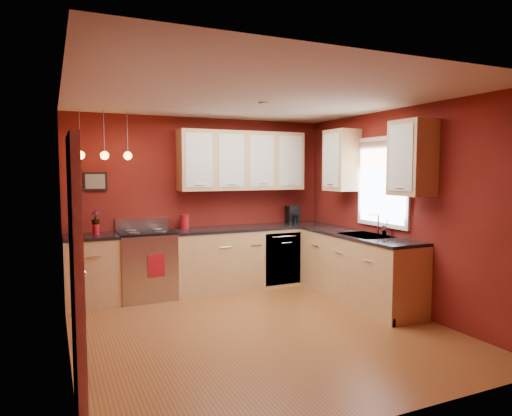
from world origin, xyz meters
name	(u,v)px	position (x,y,z in m)	size (l,w,h in m)	color
floor	(259,329)	(0.00, 0.00, 0.00)	(4.20, 4.20, 0.00)	#96532B
ceiling	(259,97)	(0.00, 0.00, 2.60)	(4.00, 4.20, 0.02)	beige
wall_back	(202,203)	(0.00, 2.10, 1.30)	(4.00, 0.02, 2.60)	maroon
wall_front	(384,242)	(0.00, -2.10, 1.30)	(4.00, 0.02, 2.60)	maroon
wall_left	(65,224)	(-2.00, 0.00, 1.30)	(0.02, 4.20, 2.60)	maroon
wall_right	(399,209)	(2.00, 0.00, 1.30)	(0.02, 4.20, 2.60)	maroon
base_cabinets_back_left	(92,271)	(-1.65, 1.80, 0.45)	(0.70, 0.60, 0.90)	tan
base_cabinets_back_right	(253,257)	(0.73, 1.80, 0.45)	(2.54, 0.60, 0.90)	tan
base_cabinets_right	(358,269)	(1.70, 0.45, 0.45)	(0.60, 2.10, 0.90)	tan
counter_back_left	(91,237)	(-1.65, 1.80, 0.92)	(0.70, 0.62, 0.04)	black
counter_back_right	(253,228)	(0.73, 1.80, 0.92)	(2.54, 0.62, 0.04)	black
counter_right	(358,235)	(1.70, 0.45, 0.92)	(0.62, 2.10, 0.04)	black
gas_range	(147,264)	(-0.92, 1.80, 0.48)	(0.76, 0.64, 1.11)	#ACACB1
dishwasher_front	(283,259)	(1.10, 1.51, 0.45)	(0.60, 0.02, 0.80)	#ACACB1
sink	(365,237)	(1.70, 0.30, 0.92)	(0.50, 0.70, 0.33)	gray
window	(383,179)	(1.97, 0.30, 1.69)	(0.06, 1.02, 1.22)	white
door_left_wall	(77,281)	(-1.97, -1.20, 1.03)	(0.12, 0.82, 2.05)	white
upper_cabinets_back	(242,161)	(0.60, 1.93, 1.95)	(2.00, 0.35, 0.90)	tan
upper_cabinets_right	(373,159)	(1.82, 0.32, 1.95)	(0.35, 1.95, 0.90)	tan
wall_picture	(95,181)	(-1.55, 2.08, 1.65)	(0.32, 0.03, 0.26)	black
pendant_lights	(105,155)	(-1.45, 1.75, 2.01)	(0.71, 0.11, 0.66)	gray
red_canister	(184,222)	(-0.33, 1.94, 1.05)	(0.14, 0.14, 0.21)	maroon
red_vase	(96,229)	(-1.58, 1.84, 1.01)	(0.09, 0.09, 0.14)	maroon
flowers	(96,218)	(-1.58, 1.84, 1.16)	(0.11, 0.11, 0.20)	maroon
coffee_maker	(293,215)	(1.50, 1.94, 1.07)	(0.20, 0.20, 0.29)	black
soap_pump	(387,228)	(1.95, 0.16, 1.04)	(0.09, 0.10, 0.21)	silver
dish_towel	(156,266)	(-0.85, 1.47, 0.52)	(0.22, 0.02, 0.31)	maroon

